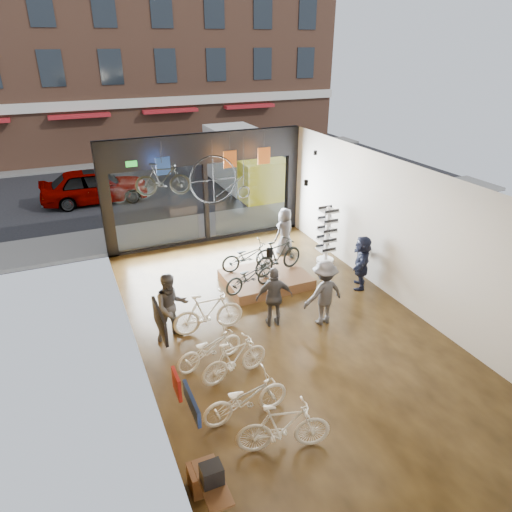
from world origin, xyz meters
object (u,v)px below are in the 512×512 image
floor_bike_5 (208,313)px  display_bike_right (248,256)px  display_bike_mid (278,256)px  customer_1 (172,307)px  street_car (94,185)px  customer_5 (362,262)px  display_bike_left (250,276)px  floor_bike_1 (284,427)px  customer_2 (274,297)px  floor_bike_3 (235,359)px  sunglasses_rack (327,235)px  hung_bike (163,179)px  customer_4 (285,231)px  floor_bike_4 (209,348)px  penny_farthing (223,180)px  box_truck (248,163)px  customer_3 (324,293)px  floor_bike_2 (246,398)px  display_platform (266,279)px

floor_bike_5 → display_bike_right: bearing=-39.5°
display_bike_mid → customer_1: size_ratio=1.01×
street_car → customer_5: size_ratio=2.82×
display_bike_left → display_bike_mid: size_ratio=0.91×
floor_bike_1 → customer_2: (1.54, 3.59, 0.29)m
floor_bike_1 → floor_bike_3: (-0.09, 2.12, -0.03)m
floor_bike_3 → sunglasses_rack: 6.25m
street_car → display_bike_left: street_car is taller
customer_2 → hung_bike: hung_bike is taller
floor_bike_1 → customer_4: 8.23m
display_bike_left → hung_bike: size_ratio=1.00×
floor_bike_4 → penny_farthing: (2.37, 5.48, 2.08)m
customer_2 → sunglasses_rack: (3.09, 2.60, 0.14)m
street_car → penny_farthing: 8.17m
customer_4 → sunglasses_rack: size_ratio=0.84×
box_truck → hung_bike: 8.88m
floor_bike_4 → hung_bike: (0.32, 4.88, 2.50)m
customer_4 → hung_bike: size_ratio=1.00×
customer_2 → customer_3: customer_3 is taller
customer_2 → floor_bike_2: bearing=66.5°
street_car → display_platform: (3.77, -9.81, -0.62)m
display_bike_right → customer_3: (0.81, -2.98, 0.13)m
customer_3 → hung_bike: hung_bike is taller
customer_2 → display_bike_mid: bearing=-106.7°
sunglasses_rack → box_truck: bearing=73.0°
customer_3 → floor_bike_2: bearing=31.0°
customer_1 → customer_5: customer_1 is taller
customer_3 → sunglasses_rack: (1.93, 3.01, 0.08)m
floor_bike_5 → display_bike_mid: size_ratio=1.01×
customer_2 → display_bike_left: bearing=-75.3°
customer_4 → floor_bike_3: bearing=31.0°
box_truck → floor_bike_3: bearing=-113.9°
box_truck → display_bike_mid: size_ratio=3.85×
display_platform → display_bike_mid: size_ratio=1.37×
box_truck → customer_5: (-0.67, -10.06, -0.52)m
floor_bike_3 → sunglasses_rack: (4.72, 4.07, 0.47)m
display_bike_mid → customer_3: size_ratio=1.02×
customer_1 → customer_4: size_ratio=1.09×
customer_1 → hung_bike: (0.81, 3.58, 2.06)m
floor_bike_1 → display_platform: bearing=-6.2°
street_car → customer_2: 12.22m
box_truck → sunglasses_rack: (-0.72, -8.23, -0.39)m
display_bike_left → display_bike_right: display_bike_right is taller
display_platform → display_bike_right: (-0.35, 0.55, 0.58)m
display_bike_left → hung_bike: bearing=17.9°
floor_bike_3 → customer_3: size_ratio=0.91×
display_bike_left → street_car: bearing=2.8°
floor_bike_1 → sunglasses_rack: size_ratio=0.90×
floor_bike_4 → customer_2: 2.19m
display_platform → customer_5: size_ratio=1.50×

